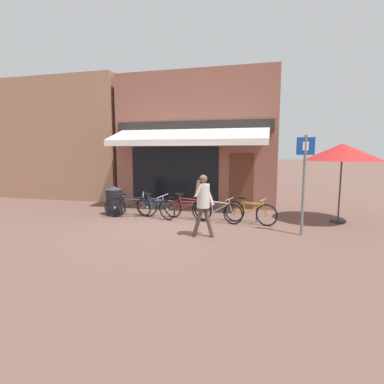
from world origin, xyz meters
TOP-DOWN VIEW (x-y plane):
  - ground_plane at (0.00, 0.00)m, footprint 160.00×160.00m
  - shop_front at (0.03, 4.54)m, footprint 6.49×4.47m
  - neighbour_building at (-6.77, 5.06)m, footprint 6.71×4.00m
  - bike_rack_rail at (0.45, 0.93)m, footprint 4.52×0.04m
  - bicycle_black at (-1.41, 0.63)m, footprint 1.67×0.68m
  - bicycle_blue at (-0.61, 0.73)m, footprint 1.65×0.86m
  - bicycle_red at (0.46, 0.80)m, footprint 1.72×0.66m
  - bicycle_silver at (1.48, 0.65)m, footprint 1.63×0.71m
  - bicycle_orange at (2.47, 0.70)m, footprint 1.62×0.68m
  - pedestrian_adult at (1.41, -1.03)m, footprint 0.59×0.47m
  - litter_bin at (-2.12, 0.82)m, footprint 0.56×0.56m
  - parking_sign at (3.86, -0.21)m, footprint 0.44×0.07m
  - cafe_parasol at (5.10, 1.60)m, footprint 2.28×2.28m

SIDE VIEW (x-z plane):
  - ground_plane at x=0.00m, z-range 0.00..0.00m
  - bicycle_silver at x=1.48m, z-range -0.04..0.75m
  - bicycle_orange at x=2.47m, z-range -0.04..0.75m
  - bicycle_blue at x=-0.61m, z-range -0.06..0.77m
  - bicycle_black at x=-1.41m, z-range -0.05..0.78m
  - bicycle_red at x=0.46m, z-range -0.04..0.78m
  - bike_rack_rail at x=0.45m, z-range 0.20..0.77m
  - litter_bin at x=-2.12m, z-range 0.00..0.99m
  - pedestrian_adult at x=1.41m, z-range 0.18..1.79m
  - parking_sign at x=3.86m, z-range 0.28..2.87m
  - cafe_parasol at x=5.10m, z-range 0.94..3.35m
  - shop_front at x=0.03m, z-range 0.00..5.28m
  - neighbour_building at x=-6.77m, z-range 0.00..5.44m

